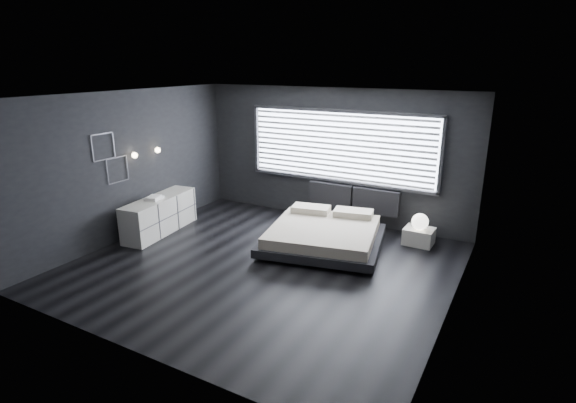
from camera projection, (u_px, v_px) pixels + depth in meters
The scene contains 12 objects.
room at pixel (262, 186), 7.17m from camera, with size 6.04×6.00×2.80m.
window at pixel (340, 147), 9.27m from camera, with size 4.14×0.09×1.52m.
headboard at pixel (353, 198), 9.36m from camera, with size 1.96×0.16×0.52m.
sconce_near at pixel (134, 155), 8.49m from camera, with size 0.18×0.11×0.11m.
sconce_far at pixel (158, 150), 8.99m from camera, with size 0.18×0.11×0.11m.
wall_art_upper at pixel (103, 147), 7.96m from camera, with size 0.01×0.48×0.48m.
wall_art_lower at pixel (118, 170), 8.30m from camera, with size 0.01×0.48×0.48m.
bed at pixel (324, 234), 8.28m from camera, with size 2.45×2.38×0.54m.
nightstand at pixel (419, 236), 8.43m from camera, with size 0.53×0.44×0.31m, color silver.
orb_lamp at pixel (420, 222), 8.30m from camera, with size 0.31×0.31×0.31m, color white.
dresser at pixel (160, 215), 8.98m from camera, with size 0.72×1.85×0.72m.
book_stack at pixel (154, 198), 8.75m from camera, with size 0.32×0.38×0.07m.
Camera 1 is at (3.72, -5.85, 3.29)m, focal length 28.00 mm.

